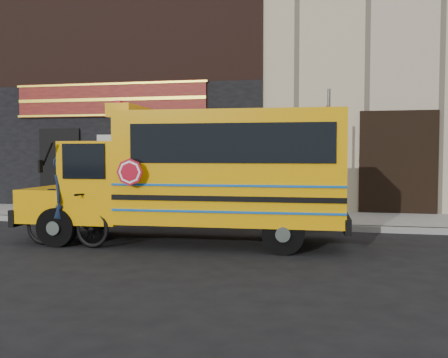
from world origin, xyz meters
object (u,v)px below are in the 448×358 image
sign_pole (328,153)px  bicycle (66,218)px  cyclist (64,203)px  school_bus (202,172)px

sign_pole → bicycle: 6.47m
bicycle → cyclist: (-0.09, 0.07, 0.30)m
school_bus → cyclist: size_ratio=3.90×
school_bus → sign_pole: 3.70m
bicycle → school_bus: bearing=-63.0°
cyclist → bicycle: bearing=-127.7°
school_bus → bicycle: school_bus is taller
school_bus → bicycle: (-2.61, -1.00, -0.92)m
school_bus → bicycle: bearing=-159.1°
sign_pole → bicycle: sign_pole is taller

